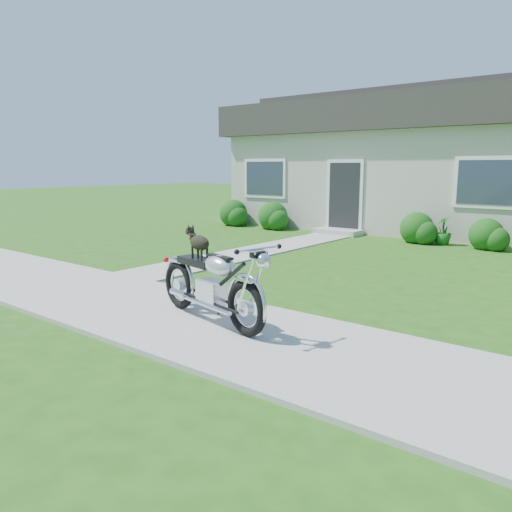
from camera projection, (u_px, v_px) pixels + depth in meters
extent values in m
plane|color=#235114|center=(135.00, 305.00, 7.23)|extent=(80.00, 80.00, 0.00)
cube|color=#9E9B93|center=(135.00, 304.00, 7.23)|extent=(24.00, 2.20, 0.04)
cube|color=#9E9B93|center=(263.00, 250.00, 12.00)|extent=(1.20, 8.00, 0.03)
cube|color=beige|center=(431.00, 182.00, 16.23)|extent=(12.00, 6.00, 3.00)
cube|color=#2D2B28|center=(435.00, 118.00, 15.87)|extent=(12.60, 6.60, 1.00)
cube|color=#2D2B28|center=(436.00, 96.00, 15.75)|extent=(12.60, 2.00, 0.60)
cube|color=black|center=(344.00, 198.00, 14.88)|extent=(1.00, 0.06, 2.10)
cube|color=#9E9B93|center=(338.00, 232.00, 14.78)|extent=(1.40, 0.70, 0.16)
cube|color=#2D3847|center=(265.00, 178.00, 16.62)|extent=(1.70, 0.05, 1.30)
cube|color=#2D3847|center=(489.00, 182.00, 12.34)|extent=(1.70, 0.05, 1.30)
sphere|color=#184C14|center=(233.00, 213.00, 17.06)|extent=(0.95, 0.95, 0.95)
sphere|color=#184C14|center=(417.00, 229.00, 13.16)|extent=(0.88, 0.88, 0.88)
sphere|color=#184C14|center=(273.00, 216.00, 16.04)|extent=(0.95, 0.95, 0.95)
sphere|color=#184C14|center=(486.00, 235.00, 12.11)|extent=(0.82, 0.82, 0.82)
imported|color=#1D4E14|center=(268.00, 218.00, 16.25)|extent=(0.71, 0.67, 0.64)
imported|color=#1A611B|center=(443.00, 230.00, 12.79)|extent=(0.57, 0.57, 0.75)
torus|color=black|center=(246.00, 308.00, 5.76)|extent=(0.68, 0.25, 0.67)
torus|color=black|center=(180.00, 285.00, 6.90)|extent=(0.68, 0.25, 0.67)
cube|color=silver|center=(212.00, 292.00, 6.28)|extent=(0.44, 0.32, 0.30)
ellipsoid|color=silver|center=(220.00, 266.00, 6.09)|extent=(0.56, 0.39, 0.26)
cube|color=black|center=(199.00, 262.00, 6.45)|extent=(0.69, 0.39, 0.09)
cube|color=silver|center=(246.00, 279.00, 5.70)|extent=(0.32, 0.20, 0.03)
cube|color=silver|center=(179.00, 261.00, 6.84)|extent=(0.32, 0.20, 0.03)
cylinder|color=silver|center=(259.00, 249.00, 5.46)|extent=(0.16, 0.59, 0.03)
sphere|color=silver|center=(263.00, 261.00, 5.42)|extent=(0.20, 0.20, 0.17)
cylinder|color=silver|center=(204.00, 304.00, 6.22)|extent=(1.09, 0.29, 0.06)
ellipsoid|color=black|center=(200.00, 243.00, 6.38)|extent=(0.39, 0.25, 0.19)
sphere|color=black|center=(190.00, 231.00, 6.53)|extent=(0.14, 0.14, 0.12)
cylinder|color=black|center=(198.00, 251.00, 6.51)|extent=(0.04, 0.04, 0.15)
cylinder|color=black|center=(192.00, 252.00, 6.46)|extent=(0.04, 0.04, 0.15)
cylinder|color=black|center=(207.00, 253.00, 6.35)|extent=(0.04, 0.04, 0.15)
cylinder|color=black|center=(201.00, 254.00, 6.29)|extent=(0.04, 0.04, 0.15)
torus|color=#C63734|center=(192.00, 236.00, 6.50)|extent=(0.08, 0.11, 0.10)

